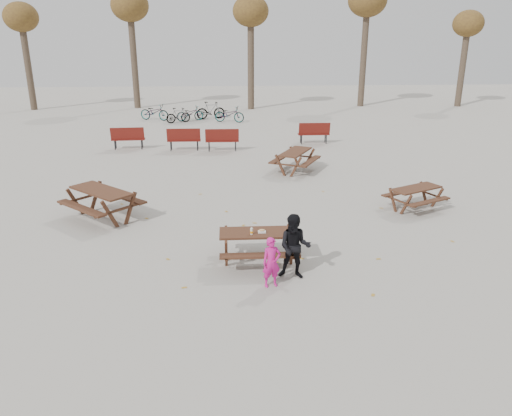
{
  "coord_description": "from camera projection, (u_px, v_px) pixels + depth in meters",
  "views": [
    {
      "loc": [
        -0.67,
        -10.61,
        5.14
      ],
      "look_at": [
        0.0,
        1.0,
        1.0
      ],
      "focal_mm": 35.0,
      "sensor_mm": 36.0,
      "label": 1
    }
  ],
  "objects": [
    {
      "name": "adult",
      "position": [
        295.0,
        247.0,
        10.78
      ],
      "size": [
        0.81,
        0.69,
        1.46
      ],
      "primitive_type": "imported",
      "rotation": [
        0.0,
        0.0,
        -0.21
      ],
      "color": "black",
      "rests_on": "ground"
    },
    {
      "name": "picnic_table_north",
      "position": [
        102.0,
        204.0,
        14.32
      ],
      "size": [
        2.61,
        2.59,
        0.88
      ],
      "primitive_type": null,
      "rotation": [
        0.0,
        0.0,
        -0.75
      ],
      "color": "#3B1E15",
      "rests_on": "ground"
    },
    {
      "name": "picnic_table_far",
      "position": [
        295.0,
        161.0,
        19.22
      ],
      "size": [
        2.18,
        2.33,
        0.8
      ],
      "primitive_type": null,
      "rotation": [
        0.0,
        0.0,
        1.09
      ],
      "color": "#3B1E15",
      "rests_on": "ground"
    },
    {
      "name": "bicycle_row",
      "position": [
        193.0,
        113.0,
        30.08
      ],
      "size": [
        6.48,
        2.22,
        1.06
      ],
      "color": "black",
      "rests_on": "ground"
    },
    {
      "name": "bread_roll",
      "position": [
        262.0,
        230.0,
        11.41
      ],
      "size": [
        0.14,
        0.06,
        0.05
      ],
      "primitive_type": "ellipsoid",
      "color": "tan",
      "rests_on": "food_tray"
    },
    {
      "name": "park_bench_row",
      "position": [
        213.0,
        137.0,
        23.0
      ],
      "size": [
        10.27,
        1.81,
        1.03
      ],
      "color": "maroon",
      "rests_on": "ground"
    },
    {
      "name": "food_tray",
      "position": [
        262.0,
        232.0,
        11.42
      ],
      "size": [
        0.18,
        0.11,
        0.03
      ],
      "primitive_type": "cube",
      "color": "white",
      "rests_on": "main_picnic_table"
    },
    {
      "name": "picnic_table_east",
      "position": [
        415.0,
        198.0,
        15.12
      ],
      "size": [
        2.0,
        1.87,
        0.69
      ],
      "primitive_type": null,
      "rotation": [
        0.0,
        0.0,
        0.47
      ],
      "color": "#3B1E15",
      "rests_on": "ground"
    },
    {
      "name": "soda_bottle",
      "position": [
        252.0,
        231.0,
        11.3
      ],
      "size": [
        0.07,
        0.07,
        0.17
      ],
      "color": "silver",
      "rests_on": "main_picnic_table"
    },
    {
      "name": "main_picnic_table",
      "position": [
        258.0,
        239.0,
        11.54
      ],
      "size": [
        1.8,
        1.45,
        0.78
      ],
      "color": "#3B1E15",
      "rests_on": "ground"
    },
    {
      "name": "fallen_leaves",
      "position": [
        271.0,
        223.0,
        14.12
      ],
      "size": [
        11.0,
        11.0,
        0.01
      ],
      "primitive_type": null,
      "color": "#A97D28",
      "rests_on": "ground"
    },
    {
      "name": "child",
      "position": [
        272.0,
        262.0,
        10.47
      ],
      "size": [
        0.45,
        0.35,
        1.1
      ],
      "primitive_type": "imported",
      "rotation": [
        0.0,
        0.0,
        0.23
      ],
      "color": "#CA197F",
      "rests_on": "ground"
    },
    {
      "name": "tree_row",
      "position": [
        249.0,
        14.0,
        33.37
      ],
      "size": [
        32.17,
        3.52,
        8.26
      ],
      "color": "#382B21",
      "rests_on": "ground"
    },
    {
      "name": "ground",
      "position": [
        258.0,
        262.0,
        11.74
      ],
      "size": [
        80.0,
        80.0,
        0.0
      ],
      "primitive_type": "plane",
      "color": "gray",
      "rests_on": "ground"
    }
  ]
}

